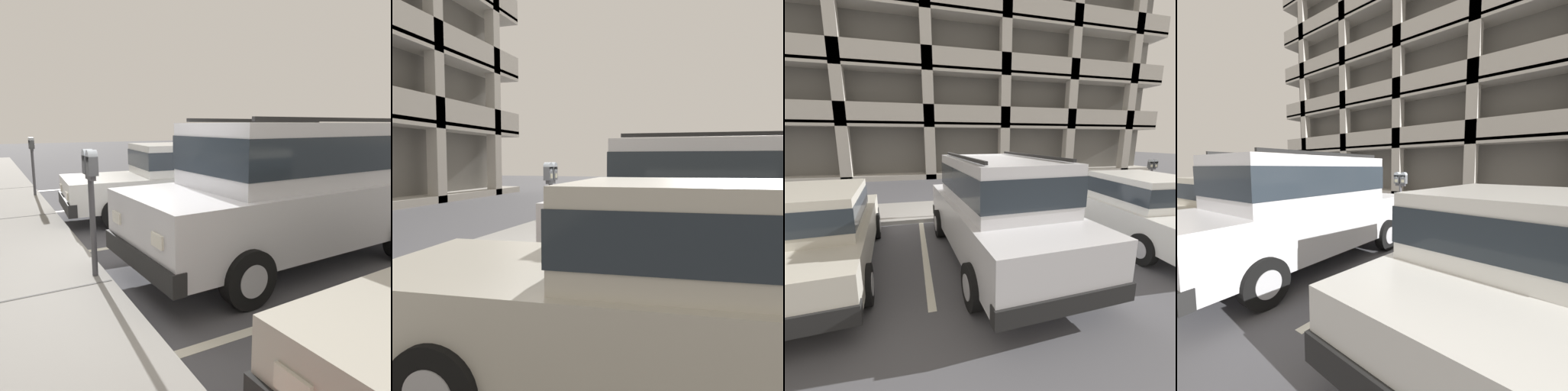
% 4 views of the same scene
% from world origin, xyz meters
% --- Properties ---
extents(ground_plane, '(80.00, 80.00, 0.10)m').
position_xyz_m(ground_plane, '(0.00, 0.00, -0.05)').
color(ground_plane, '#4C4C51').
extents(sidewalk, '(40.00, 2.20, 0.12)m').
position_xyz_m(sidewalk, '(0.00, 1.30, 0.06)').
color(sidewalk, gray).
rests_on(sidewalk, ground_plane).
extents(parking_stall_lines, '(12.61, 4.80, 0.01)m').
position_xyz_m(parking_stall_lines, '(1.56, -1.40, 0.00)').
color(parking_stall_lines, silver).
rests_on(parking_stall_lines, ground_plane).
extents(silver_suv, '(2.19, 4.87, 2.03)m').
position_xyz_m(silver_suv, '(-0.17, -2.37, 1.09)').
color(silver_suv, silver).
rests_on(silver_suv, ground_plane).
extents(dark_hatchback, '(2.06, 4.59, 1.54)m').
position_xyz_m(dark_hatchback, '(3.30, -2.19, 0.82)').
color(dark_hatchback, silver).
rests_on(dark_hatchback, ground_plane).
extents(parking_meter_near, '(0.35, 0.12, 1.55)m').
position_xyz_m(parking_meter_near, '(0.25, 0.35, 1.27)').
color(parking_meter_near, '#47474C').
rests_on(parking_meter_near, sidewalk).
extents(parking_meter_far, '(0.35, 0.12, 1.51)m').
position_xyz_m(parking_meter_far, '(6.49, 0.34, 1.24)').
color(parking_meter_far, '#47474C').
rests_on(parking_meter_far, sidewalk).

